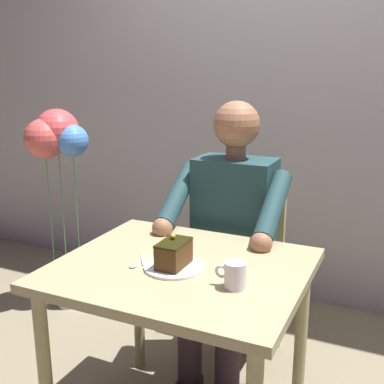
% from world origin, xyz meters
% --- Properties ---
extents(cafe_rear_panel, '(6.40, 0.12, 3.00)m').
position_xyz_m(cafe_rear_panel, '(0.00, -1.42, 1.50)').
color(cafe_rear_panel, '#A5A2A7').
rests_on(cafe_rear_panel, ground).
extents(dining_table, '(0.89, 0.76, 0.73)m').
position_xyz_m(dining_table, '(0.00, 0.00, 0.63)').
color(dining_table, tan).
rests_on(dining_table, ground).
extents(chair, '(0.42, 0.42, 0.92)m').
position_xyz_m(chair, '(0.00, -0.66, 0.51)').
color(chair, tan).
rests_on(chair, ground).
extents(seated_person, '(0.53, 0.58, 1.29)m').
position_xyz_m(seated_person, '(0.00, -0.49, 0.68)').
color(seated_person, '#214145').
rests_on(seated_person, ground).
extents(dessert_plate, '(0.22, 0.22, 0.01)m').
position_xyz_m(dessert_plate, '(0.01, 0.04, 0.74)').
color(dessert_plate, white).
rests_on(dessert_plate, dining_table).
extents(cake_slice, '(0.09, 0.14, 0.11)m').
position_xyz_m(cake_slice, '(0.01, 0.04, 0.79)').
color(cake_slice, '#4B2F13').
rests_on(cake_slice, dessert_plate).
extents(coffee_cup, '(0.11, 0.07, 0.09)m').
position_xyz_m(coffee_cup, '(-0.24, 0.10, 0.78)').
color(coffee_cup, white).
rests_on(coffee_cup, dining_table).
extents(dessert_spoon, '(0.07, 0.14, 0.01)m').
position_xyz_m(dessert_spoon, '(0.15, 0.06, 0.73)').
color(dessert_spoon, silver).
rests_on(dessert_spoon, dining_table).
extents(balloon_display, '(0.35, 0.32, 1.20)m').
position_xyz_m(balloon_display, '(1.14, -0.70, 0.97)').
color(balloon_display, '#B2C1C6').
rests_on(balloon_display, ground).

